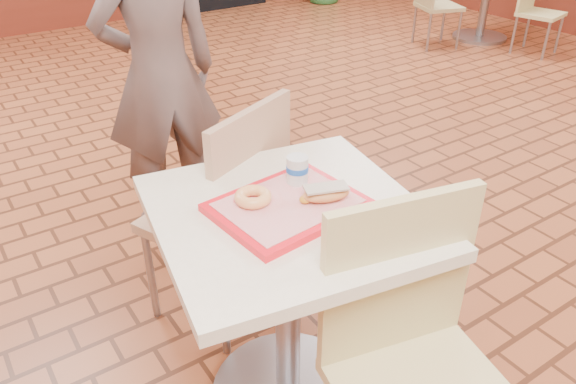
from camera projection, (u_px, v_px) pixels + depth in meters
wainscot_band at (428, 127)px, 2.88m from camera, size 8.00×10.00×1.00m
main_table at (288, 279)px, 1.78m from camera, size 0.76×0.76×0.81m
chair_main_front at (414, 356)px, 1.51m from camera, size 0.54×0.54×0.98m
chair_main_back at (228, 207)px, 2.15m from camera, size 0.59×0.59×0.97m
customer at (160, 74)px, 2.66m from camera, size 0.63×0.45×1.61m
serving_tray at (288, 206)px, 1.64m from camera, size 0.41×0.32×0.03m
ring_donut at (253, 197)px, 1.62m from camera, size 0.13×0.13×0.03m
long_john_donut at (325, 194)px, 1.63m from camera, size 0.16×0.11×0.05m
paper_cup at (297, 169)px, 1.71m from camera, size 0.07×0.07×0.09m
chair_second_left at (434, 0)px, 5.56m from camera, size 0.49×0.49×0.83m
chair_second_front at (536, 6)px, 5.40m from camera, size 0.44×0.44×0.80m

